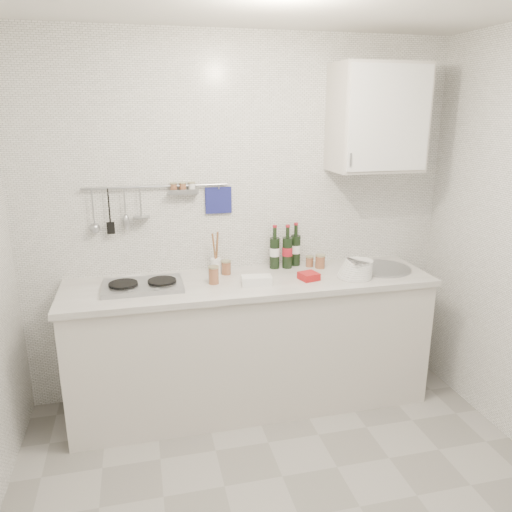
{
  "coord_description": "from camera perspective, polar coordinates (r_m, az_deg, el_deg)",
  "views": [
    {
      "loc": [
        -0.7,
        -1.95,
        2.0
      ],
      "look_at": [
        -0.01,
        0.9,
        1.14
      ],
      "focal_mm": 35.0,
      "sensor_mm": 36.0,
      "label": 1
    }
  ],
  "objects": [
    {
      "name": "utensil_crock",
      "position": [
        3.42,
        -4.59,
        -0.92
      ],
      "size": [
        0.07,
        0.07,
        0.3
      ],
      "rotation": [
        0.0,
        0.0,
        0.25
      ],
      "color": "white",
      "rests_on": "counter"
    },
    {
      "name": "strawberry_punnet",
      "position": [
        3.33,
        6.05,
        -2.3
      ],
      "size": [
        0.14,
        0.14,
        0.05
      ],
      "primitive_type": "cube",
      "rotation": [
        0.0,
        0.0,
        0.25
      ],
      "color": "red",
      "rests_on": "counter"
    },
    {
      "name": "plate_stack_sink",
      "position": [
        3.43,
        11.44,
        -1.47
      ],
      "size": [
        0.25,
        0.24,
        0.11
      ],
      "rotation": [
        0.0,
        0.0,
        0.28
      ],
      "color": "white",
      "rests_on": "counter"
    },
    {
      "name": "jar_a",
      "position": [
        3.41,
        -3.42,
        -1.3
      ],
      "size": [
        0.07,
        0.07,
        0.1
      ],
      "rotation": [
        0.0,
        0.0,
        -0.19
      ],
      "color": "brown",
      "rests_on": "counter"
    },
    {
      "name": "wine_bottles",
      "position": [
        3.54,
        3.44,
        1.15
      ],
      "size": [
        0.24,
        0.12,
        0.31
      ],
      "rotation": [
        0.0,
        0.0,
        0.21
      ],
      "color": "black",
      "rests_on": "counter"
    },
    {
      "name": "jar_d",
      "position": [
        3.23,
        -4.86,
        -2.17
      ],
      "size": [
        0.07,
        0.07,
        0.12
      ],
      "rotation": [
        0.0,
        0.0,
        -0.02
      ],
      "color": "brown",
      "rests_on": "counter"
    },
    {
      "name": "back_wall",
      "position": [
        3.51,
        -1.71,
        3.96
      ],
      "size": [
        3.0,
        0.02,
        2.5
      ],
      "primitive_type": "cube",
      "color": "silver",
      "rests_on": "floor"
    },
    {
      "name": "plate_stack_hob",
      "position": [
        3.3,
        -13.86,
        -3.05
      ],
      "size": [
        0.29,
        0.28,
        0.03
      ],
      "rotation": [
        0.0,
        0.0,
        -0.43
      ],
      "color": "#474FA2",
      "rests_on": "counter"
    },
    {
      "name": "jar_b",
      "position": [
        3.6,
        6.14,
        -0.59
      ],
      "size": [
        0.06,
        0.06,
        0.08
      ],
      "rotation": [
        0.0,
        0.0,
        0.04
      ],
      "color": "brown",
      "rests_on": "counter"
    },
    {
      "name": "counter",
      "position": [
        3.51,
        -0.48,
        -10.22
      ],
      "size": [
        2.44,
        0.64,
        0.96
      ],
      "color": "beige",
      "rests_on": "floor"
    },
    {
      "name": "butter_dish",
      "position": [
        3.21,
        0.07,
        -2.8
      ],
      "size": [
        0.2,
        0.12,
        0.06
      ],
      "primitive_type": "cube",
      "rotation": [
        0.0,
        0.0,
        -0.13
      ],
      "color": "white",
      "rests_on": "counter"
    },
    {
      "name": "wall_cabinet",
      "position": [
        3.55,
        13.69,
        15.06
      ],
      "size": [
        0.6,
        0.38,
        0.7
      ],
      "color": "beige",
      "rests_on": "back_wall"
    },
    {
      "name": "wall_rail",
      "position": [
        3.37,
        -11.64,
        6.17
      ],
      "size": [
        0.98,
        0.09,
        0.34
      ],
      "color": "#93969B",
      "rests_on": "back_wall"
    },
    {
      "name": "jar_c",
      "position": [
        3.57,
        7.34,
        -0.6
      ],
      "size": [
        0.07,
        0.07,
        0.1
      ],
      "rotation": [
        0.0,
        0.0,
        -0.3
      ],
      "color": "brown",
      "rests_on": "counter"
    }
  ]
}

